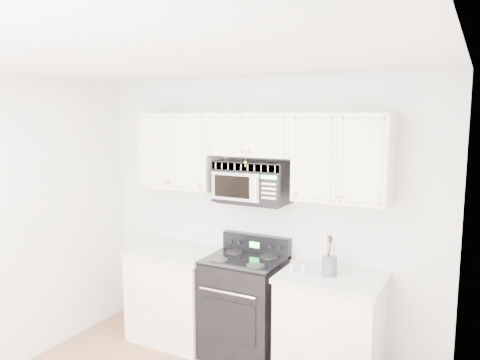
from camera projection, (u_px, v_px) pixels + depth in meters
The scene contains 9 objects.
room at pixel (145, 266), 2.97m from camera, with size 3.51×3.51×2.61m.
base_cabinet_left at pixel (176, 297), 4.73m from camera, with size 0.86×0.65×0.92m.
base_cabinet_right at pixel (330, 331), 3.99m from camera, with size 0.86×0.65×0.92m.
range at pixel (244, 305), 4.38m from camera, with size 0.70×0.64×1.10m.
upper_cabinets at pixel (254, 150), 4.27m from camera, with size 2.44×0.37×0.75m.
microwave at pixel (253, 182), 4.31m from camera, with size 0.69×0.40×0.38m.
utensil_crock at pixel (329, 265), 3.90m from camera, with size 0.13×0.13×0.34m.
shaker_salt at pixel (304, 267), 3.96m from camera, with size 0.04×0.04×0.11m.
shaker_pepper at pixel (292, 266), 4.00m from camera, with size 0.04×0.04×0.09m.
Camera 1 is at (1.86, -2.26, 2.26)m, focal length 35.00 mm.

